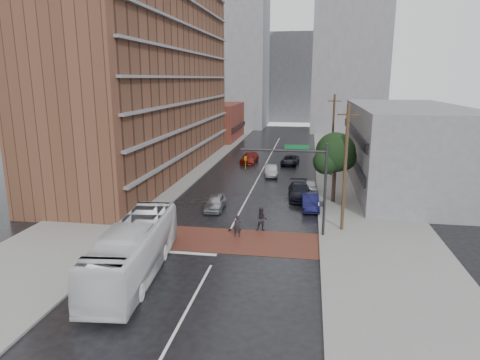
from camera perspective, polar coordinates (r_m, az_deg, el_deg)
The scene contains 24 objects.
ground at distance 31.94m, azimuth -2.25°, elevation -8.37°, with size 160.00×160.00×0.00m, color black.
crosswalk at distance 32.39m, azimuth -2.07°, elevation -8.03°, with size 14.00×5.00×0.02m, color brown.
sidewalk_west at distance 58.02m, azimuth -8.49°, elevation 1.55°, with size 9.00×90.00×0.15m, color gray.
sidewalk_east at distance 55.59m, azimuth 14.74°, elevation 0.73°, with size 9.00×90.00×0.15m, color gray.
apartment_block at distance 56.74m, azimuth -11.79°, elevation 15.31°, with size 10.00×44.00×28.00m, color brown.
storefront_west at distance 85.39m, azimuth -2.96°, elevation 7.77°, with size 8.00×16.00×7.00m, color maroon.
building_east at distance 50.69m, azimuth 21.18°, elevation 4.17°, with size 11.00×26.00×9.00m, color gray.
distant_tower_west at distance 108.98m, azimuth -1.35°, elevation 15.58°, with size 18.00×16.00×32.00m, color gray.
distant_tower_east at distance 101.55m, azimuth 14.38°, elevation 16.47°, with size 16.00×14.00×36.00m, color gray.
distant_tower_center at distance 124.20m, azimuth 6.69°, elevation 13.38°, with size 12.00×10.00×24.00m, color gray.
street_tree at distance 41.77m, azimuth 12.62°, elevation 3.28°, with size 4.20×4.10×6.90m.
signal_mast at distance 32.34m, azimuth 8.78°, elevation 0.55°, with size 6.50×0.30×7.20m.
utility_pole_near at distance 33.84m, azimuth 13.84°, elevation 1.59°, with size 1.60×0.26×10.00m.
utility_pole_far at distance 53.54m, azimuth 12.27°, elevation 5.90°, with size 1.60×0.26×10.00m.
transit_bus at distance 27.17m, azimuth -13.95°, elevation -9.03°, with size 2.78×11.90×3.31m, color silver.
pedestrian_a at distance 32.72m, azimuth -0.34°, elevation -6.19°, with size 0.63×0.41×1.73m, color black.
pedestrian_b at distance 34.03m, azimuth 2.91°, elevation -5.29°, with size 0.92×0.72×1.89m, color #262026.
car_travel_a at distance 39.53m, azimuth -3.34°, elevation -3.00°, with size 1.64×4.08×1.39m, color #A2A5AA.
car_travel_b at distance 53.12m, azimuth 4.13°, elevation 1.25°, with size 1.46×4.20×1.38m, color #A0A3A7.
car_travel_c at distance 61.59m, azimuth 1.30°, elevation 3.01°, with size 2.06×5.06×1.47m, color #66110B.
suv_travel at distance 60.60m, azimuth 6.69°, elevation 2.67°, with size 2.18×4.72×1.31m, color black.
car_parked_near at distance 40.11m, azimuth 9.35°, elevation -2.89°, with size 1.51×4.33×1.43m, color #121341.
car_parked_mid at distance 43.52m, azimuth 7.92°, elevation -1.47°, with size 2.15×5.30×1.54m, color black.
car_parked_far at distance 46.43m, azimuth 9.37°, elevation -0.78°, with size 1.45×3.60×1.23m, color #A7A9AF.
Camera 1 is at (6.00, -29.05, 11.83)m, focal length 32.00 mm.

